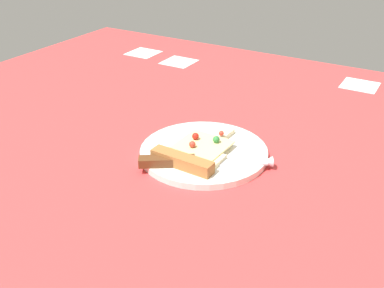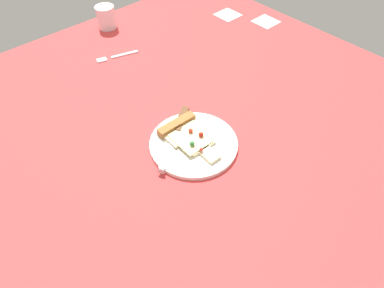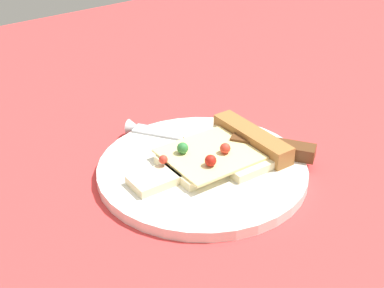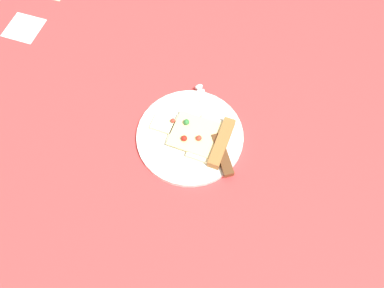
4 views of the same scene
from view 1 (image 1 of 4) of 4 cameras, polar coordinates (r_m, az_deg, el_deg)
name	(u,v)px [view 1 (image 1 of 4)]	position (r cm, az deg, el deg)	size (l,w,h in cm)	color
ground_plane	(158,171)	(84.21, -4.37, -3.46)	(148.02, 148.02, 3.00)	#D13838
plate	(204,152)	(85.94, 1.50, -1.03)	(24.23, 24.23, 1.24)	white
pizza_slice	(197,151)	(83.34, 0.59, -0.91)	(17.68, 12.09, 2.63)	beige
knife	(192,162)	(80.48, 0.06, -2.22)	(14.93, 21.22, 2.45)	silver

